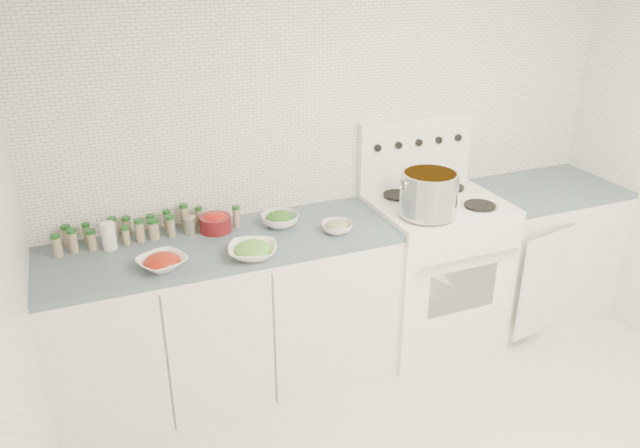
{
  "coord_description": "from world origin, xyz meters",
  "views": [
    {
      "loc": [
        -1.45,
        -1.71,
        2.33
      ],
      "look_at": [
        -0.29,
        1.14,
        0.93
      ],
      "focal_mm": 35.0,
      "sensor_mm": 36.0,
      "label": 1
    }
  ],
  "objects_px": {
    "bowl_tomato": "(162,262)",
    "bowl_snowpea": "(253,250)",
    "stove": "(432,266)",
    "stock_pot": "(429,192)"
  },
  "relations": [
    {
      "from": "stock_pot",
      "to": "bowl_tomato",
      "type": "distance_m",
      "value": 1.47
    },
    {
      "from": "stove",
      "to": "stock_pot",
      "type": "distance_m",
      "value": 0.63
    },
    {
      "from": "stove",
      "to": "bowl_tomato",
      "type": "xyz_separation_m",
      "value": [
        -1.63,
        -0.16,
        0.43
      ]
    },
    {
      "from": "bowl_snowpea",
      "to": "bowl_tomato",
      "type": "bearing_deg",
      "value": 173.28
    },
    {
      "from": "bowl_tomato",
      "to": "bowl_snowpea",
      "type": "relative_size",
      "value": 0.95
    },
    {
      "from": "bowl_tomato",
      "to": "bowl_snowpea",
      "type": "bearing_deg",
      "value": -6.72
    },
    {
      "from": "bowl_tomato",
      "to": "stock_pot",
      "type": "bearing_deg",
      "value": -0.41
    },
    {
      "from": "bowl_snowpea",
      "to": "stock_pot",
      "type": "bearing_deg",
      "value": 2.28
    },
    {
      "from": "stock_pot",
      "to": "bowl_tomato",
      "type": "relative_size",
      "value": 1.17
    },
    {
      "from": "stove",
      "to": "bowl_tomato",
      "type": "bearing_deg",
      "value": -174.3
    }
  ]
}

